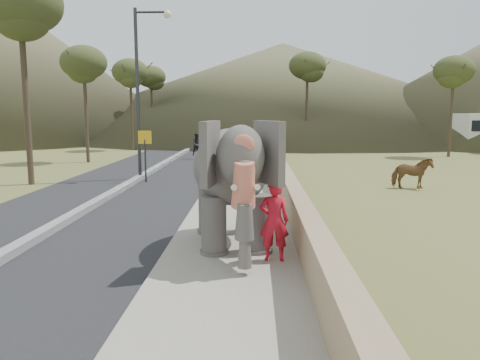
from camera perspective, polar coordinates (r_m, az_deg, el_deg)
name	(u,v)px	position (r m, az deg, el deg)	size (l,w,h in m)	color
ground	(218,332)	(7.36, -2.69, -18.07)	(160.00, 160.00, 0.00)	olive
road	(103,202)	(17.77, -16.41, -2.55)	(7.00, 120.00, 0.03)	black
median	(102,199)	(17.76, -16.42, -2.25)	(0.35, 120.00, 0.22)	black
walkway	(240,201)	(16.89, -0.06, -2.56)	(3.00, 120.00, 0.15)	#9E9687
parapet	(285,188)	(16.83, 5.56, -0.99)	(0.30, 120.00, 1.10)	tan
lamppost	(144,77)	(22.92, -11.66, 12.19)	(1.76, 0.36, 8.00)	#2B2B2F
signboard	(145,147)	(21.95, -11.51, 3.93)	(0.60, 0.08, 2.40)	#2D2D33
cow	(412,173)	(21.16, 20.22, 0.80)	(0.73, 1.60, 1.36)	brown
distant_car	(457,140)	(46.15, 24.91, 4.42)	(1.70, 4.23, 1.44)	#B9BAC0
hill_far	(283,88)	(76.79, 5.21, 11.11)	(80.00, 80.00, 14.00)	brown
elephant_and_man	(233,183)	(11.10, -0.90, -0.41)	(2.57, 4.24, 2.89)	#605B57
motorcyclist	(205,149)	(32.21, -4.32, 3.79)	(2.05, 1.64, 1.81)	maroon
trees	(273,101)	(36.83, 4.02, 9.55)	(47.24, 34.76, 9.45)	#473828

